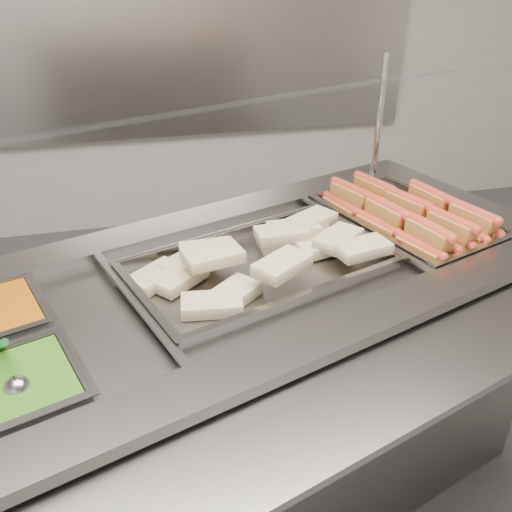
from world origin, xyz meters
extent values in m
cube|color=#A7A29D|center=(0.00, 2.45, 1.20)|extent=(3.00, 0.04, 1.20)
cube|color=slate|center=(0.01, 0.30, 0.43)|extent=(1.93, 1.29, 0.86)
cube|color=gray|center=(0.12, -0.03, 0.88)|extent=(1.81, 0.74, 0.03)
cube|color=gray|center=(-0.11, 0.62, 0.88)|extent=(1.81, 0.74, 0.03)
cube|color=gray|center=(0.83, 0.58, 0.88)|extent=(0.31, 0.58, 0.03)
cube|color=black|center=(0.01, 0.30, 0.76)|extent=(1.71, 1.06, 0.02)
cube|color=gray|center=(0.41, 0.44, 0.89)|extent=(0.20, 0.54, 0.01)
cube|color=gray|center=(-0.27, 0.20, 0.89)|extent=(0.20, 0.54, 0.01)
cube|color=gray|center=(0.18, -0.19, 0.84)|extent=(1.77, 0.82, 0.02)
cylinder|color=silver|center=(0.63, 0.86, 1.11)|extent=(0.02, 0.02, 0.44)
cube|color=silver|center=(-0.06, 0.49, 1.27)|extent=(1.64, 0.81, 0.08)
cube|color=#1E6B10|center=(-0.55, -0.05, 0.85)|extent=(0.33, 0.30, 0.09)
cube|color=#90561E|center=(0.53, 0.30, 0.87)|extent=(0.10, 0.16, 0.05)
cylinder|color=red|center=(0.53, 0.30, 0.90)|extent=(0.09, 0.16, 0.03)
cube|color=#90561E|center=(0.48, 0.46, 0.88)|extent=(0.10, 0.16, 0.05)
cylinder|color=red|center=(0.48, 0.46, 0.90)|extent=(0.09, 0.16, 0.03)
cube|color=#90561E|center=(0.42, 0.62, 0.87)|extent=(0.09, 0.16, 0.05)
cylinder|color=red|center=(0.42, 0.62, 0.90)|extent=(0.08, 0.17, 0.03)
cube|color=#90561E|center=(0.59, 0.32, 0.87)|extent=(0.10, 0.16, 0.05)
cylinder|color=red|center=(0.59, 0.32, 0.90)|extent=(0.08, 0.17, 0.03)
cube|color=#90561E|center=(0.54, 0.48, 0.87)|extent=(0.10, 0.16, 0.05)
cylinder|color=red|center=(0.54, 0.48, 0.90)|extent=(0.08, 0.16, 0.03)
cube|color=#90561E|center=(0.48, 0.64, 0.88)|extent=(0.10, 0.16, 0.05)
cylinder|color=red|center=(0.48, 0.64, 0.90)|extent=(0.09, 0.16, 0.03)
cube|color=#90561E|center=(0.65, 0.34, 0.88)|extent=(0.10, 0.16, 0.05)
cylinder|color=red|center=(0.65, 0.34, 0.90)|extent=(0.08, 0.17, 0.03)
cube|color=#90561E|center=(0.59, 0.50, 0.87)|extent=(0.10, 0.16, 0.05)
cylinder|color=red|center=(0.59, 0.50, 0.90)|extent=(0.09, 0.16, 0.03)
cube|color=#90561E|center=(0.54, 0.66, 0.87)|extent=(0.09, 0.16, 0.05)
cylinder|color=red|center=(0.54, 0.66, 0.90)|extent=(0.08, 0.17, 0.03)
cube|color=#90561E|center=(0.71, 0.36, 0.88)|extent=(0.09, 0.16, 0.05)
cylinder|color=red|center=(0.71, 0.36, 0.90)|extent=(0.08, 0.17, 0.03)
cube|color=#90561E|center=(0.65, 0.52, 0.87)|extent=(0.10, 0.16, 0.05)
cylinder|color=red|center=(0.65, 0.52, 0.90)|extent=(0.09, 0.16, 0.03)
cube|color=#90561E|center=(0.60, 0.68, 0.87)|extent=(0.10, 0.16, 0.05)
cylinder|color=red|center=(0.60, 0.68, 0.90)|extent=(0.08, 0.17, 0.03)
cube|color=#90561E|center=(0.77, 0.38, 0.87)|extent=(0.10, 0.16, 0.05)
cylinder|color=red|center=(0.77, 0.38, 0.90)|extent=(0.08, 0.16, 0.03)
cube|color=#90561E|center=(0.56, 0.30, 0.93)|extent=(0.09, 0.16, 0.05)
cylinder|color=red|center=(0.56, 0.30, 0.95)|extent=(0.08, 0.17, 0.03)
cube|color=#90561E|center=(0.50, 0.46, 0.93)|extent=(0.09, 0.16, 0.05)
cylinder|color=red|center=(0.50, 0.46, 0.95)|extent=(0.08, 0.17, 0.03)
cube|color=#90561E|center=(0.45, 0.62, 0.93)|extent=(0.10, 0.16, 0.05)
cylinder|color=red|center=(0.45, 0.62, 0.95)|extent=(0.09, 0.16, 0.03)
cube|color=#90561E|center=(0.65, 0.33, 0.93)|extent=(0.10, 0.16, 0.05)
cylinder|color=red|center=(0.65, 0.33, 0.95)|extent=(0.09, 0.16, 0.03)
cube|color=#90561E|center=(0.59, 0.51, 0.93)|extent=(0.11, 0.16, 0.05)
cylinder|color=red|center=(0.59, 0.51, 0.95)|extent=(0.09, 0.16, 0.03)
cube|color=#90561E|center=(0.54, 0.65, 0.93)|extent=(0.10, 0.16, 0.05)
cylinder|color=red|center=(0.54, 0.65, 0.95)|extent=(0.09, 0.16, 0.03)
cube|color=#90561E|center=(0.74, 0.37, 0.93)|extent=(0.10, 0.16, 0.05)
cylinder|color=red|center=(0.74, 0.37, 0.95)|extent=(0.08, 0.16, 0.03)
cube|color=#90561E|center=(0.69, 0.54, 0.93)|extent=(0.09, 0.16, 0.05)
cylinder|color=red|center=(0.69, 0.54, 0.95)|extent=(0.07, 0.17, 0.03)
cube|color=tan|center=(-0.09, 0.16, 0.88)|extent=(0.16, 0.10, 0.03)
cube|color=tan|center=(0.27, 0.37, 0.89)|extent=(0.16, 0.11, 0.03)
cube|color=tan|center=(-0.13, 0.36, 0.89)|extent=(0.17, 0.16, 0.03)
cube|color=tan|center=(0.17, 0.44, 0.88)|extent=(0.15, 0.09, 0.03)
cube|color=tan|center=(-0.04, 0.19, 0.88)|extent=(0.17, 0.16, 0.03)
cube|color=tan|center=(-0.21, 0.32, 0.88)|extent=(0.17, 0.16, 0.03)
cube|color=tan|center=(-0.16, 0.29, 0.89)|extent=(0.17, 0.16, 0.03)
cube|color=tan|center=(0.25, 0.44, 0.88)|extent=(0.16, 0.11, 0.03)
cube|color=tan|center=(0.35, 0.28, 0.92)|extent=(0.16, 0.11, 0.03)
cube|color=tan|center=(0.20, 0.44, 0.91)|extent=(0.15, 0.09, 0.03)
cube|color=tan|center=(0.27, 0.48, 0.92)|extent=(0.17, 0.15, 0.03)
cube|color=tan|center=(-0.07, 0.37, 0.92)|extent=(0.15, 0.09, 0.03)
cube|color=tan|center=(0.16, 0.42, 0.91)|extent=(0.15, 0.09, 0.03)
cube|color=tan|center=(0.31, 0.36, 0.91)|extent=(0.17, 0.16, 0.03)
cube|color=tan|center=(-0.06, 0.29, 0.94)|extent=(0.16, 0.12, 0.03)
cube|color=tan|center=(0.10, 0.20, 0.94)|extent=(0.17, 0.15, 0.03)
sphere|color=#A6A6AB|center=(-0.51, -0.06, 0.89)|extent=(0.06, 0.06, 0.06)
cylinder|color=#147227|center=(-0.54, 0.02, 0.95)|extent=(0.06, 0.14, 0.11)
camera|label=1|loc=(-0.25, -0.99, 1.67)|focal=40.00mm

